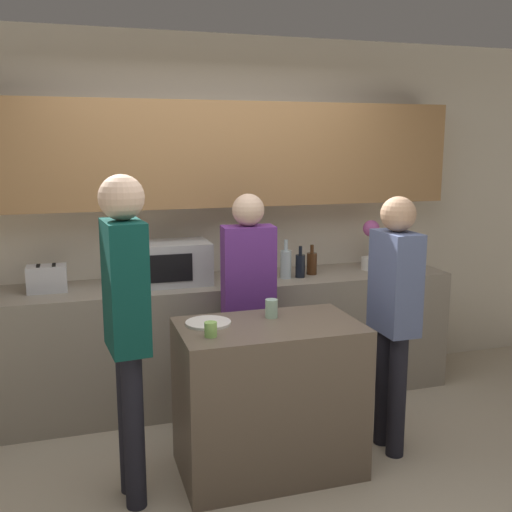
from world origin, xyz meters
The scene contains 17 objects.
ground_plane centered at (0.00, 0.00, 0.00)m, with size 14.00×14.00×0.00m, color #BCAD93.
back_wall centered at (0.00, 1.66, 1.54)m, with size 6.40×0.40×2.70m.
back_counter centered at (0.00, 1.39, 0.46)m, with size 3.60×0.62×0.92m.
kitchen_island centered at (0.07, 0.33, 0.45)m, with size 1.04×0.62×0.89m.
microwave centered at (-0.30, 1.41, 1.07)m, with size 0.52×0.39×0.30m.
toaster centered at (-1.16, 1.41, 1.01)m, with size 0.26×0.16×0.18m.
potted_plant centered at (1.27, 1.41, 1.11)m, with size 0.14×0.14×0.40m.
bottle_0 centered at (0.41, 1.41, 1.02)m, with size 0.07×0.07×0.28m.
bottle_1 centered at (0.53, 1.31, 1.03)m, with size 0.08×0.08×0.29m.
bottle_2 centered at (0.64, 1.31, 1.01)m, with size 0.07×0.07×0.24m.
bottle_3 centered at (0.76, 1.38, 1.00)m, with size 0.08×0.08×0.23m.
plate_on_island centered at (-0.27, 0.43, 0.90)m, with size 0.26×0.26×0.01m.
cup_0 centered at (0.12, 0.45, 0.95)m, with size 0.07×0.07×0.11m.
cup_1 centered at (-0.30, 0.21, 0.93)m, with size 0.07×0.07×0.08m.
person_left centered at (-0.73, 0.26, 1.06)m, with size 0.23×0.36×1.76m.
person_center centered at (0.86, 0.32, 0.95)m, with size 0.21×0.34×1.60m.
person_right centered at (0.11, 0.90, 0.94)m, with size 0.35×0.22×1.59m.
Camera 1 is at (-0.97, -2.78, 1.91)m, focal length 42.00 mm.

